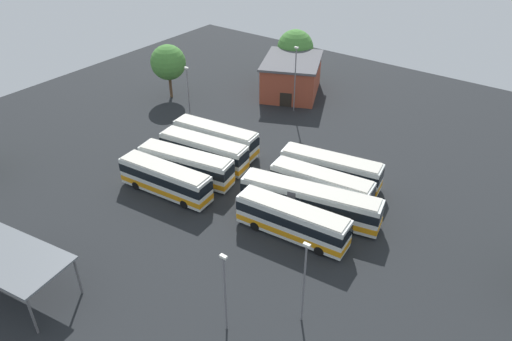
{
  "coord_description": "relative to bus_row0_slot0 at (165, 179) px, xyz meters",
  "views": [
    {
      "loc": [
        27.42,
        -36.35,
        31.46
      ],
      "look_at": [
        -0.38,
        1.42,
        1.54
      ],
      "focal_mm": 34.17,
      "sensor_mm": 36.0,
      "label": 1
    }
  ],
  "objects": [
    {
      "name": "bus_row1_slot2",
      "position": [
        14.45,
        9.06,
        0.0
      ],
      "size": [
        11.44,
        3.83,
        3.53
      ],
      "color": "silver",
      "rests_on": "ground_plane"
    },
    {
      "name": "lamp_post_mid_lot",
      "position": [
        17.26,
        -10.52,
        2.43
      ],
      "size": [
        0.56,
        0.28,
        7.77
      ],
      "color": "slate",
      "rests_on": "ground_plane"
    },
    {
      "name": "tree_east_edge",
      "position": [
        -18.28,
        19.23,
        3.79
      ],
      "size": [
        5.35,
        5.35,
        8.35
      ],
      "color": "brown",
      "rests_on": "ground_plane"
    },
    {
      "name": "bus_row0_slot3",
      "position": [
        -1.66,
        10.51,
        0.0
      ],
      "size": [
        11.5,
        3.94,
        3.53
      ],
      "color": "silver",
      "rests_on": "ground_plane"
    },
    {
      "name": "bus_row0_slot2",
      "position": [
        -0.73,
        7.18,
        0.0
      ],
      "size": [
        11.49,
        4.07,
        3.53
      ],
      "color": "silver",
      "rests_on": "ground_plane"
    },
    {
      "name": "bus_row0_slot0",
      "position": [
        0.0,
        0.0,
        0.0
      ],
      "size": [
        11.33,
        3.56,
        3.53
      ],
      "color": "silver",
      "rests_on": "ground_plane"
    },
    {
      "name": "bus_row1_slot3",
      "position": [
        13.65,
        12.62,
        0.0
      ],
      "size": [
        11.77,
        4.5,
        3.53
      ],
      "color": "silver",
      "rests_on": "ground_plane"
    },
    {
      "name": "bus_row1_slot1",
      "position": [
        14.89,
        5.9,
        0.0
      ],
      "size": [
        14.88,
        5.58,
        3.53
      ],
      "color": "silver",
      "rests_on": "ground_plane"
    },
    {
      "name": "ground_plane",
      "position": [
        7.05,
        6.36,
        -1.86
      ],
      "size": [
        93.96,
        93.96,
        0.0
      ],
      "primitive_type": "plane",
      "color": "black"
    },
    {
      "name": "bus_row0_slot1",
      "position": [
        -0.23,
        3.53,
        0.0
      ],
      "size": [
        11.75,
        4.57,
        3.53
      ],
      "color": "silver",
      "rests_on": "ground_plane"
    },
    {
      "name": "tree_west_edge",
      "position": [
        -7.15,
        37.56,
        3.33
      ],
      "size": [
        6.01,
        6.01,
        8.21
      ],
      "color": "brown",
      "rests_on": "ground_plane"
    },
    {
      "name": "maintenance_shelter",
      "position": [
        0.22,
        -18.03,
        2.03
      ],
      "size": [
        11.22,
        6.83,
        4.1
      ],
      "color": "slate",
      "rests_on": "ground_plane"
    },
    {
      "name": "lamp_post_near_entrance",
      "position": [
        -10.11,
        14.78,
        2.58
      ],
      "size": [
        0.56,
        0.28,
        8.07
      ],
      "color": "slate",
      "rests_on": "ground_plane"
    },
    {
      "name": "depot_building",
      "position": [
        -3.96,
        31.65,
        0.95
      ],
      "size": [
        12.33,
        13.58,
        5.6
      ],
      "color": "#99422D",
      "rests_on": "ground_plane"
    },
    {
      "name": "lamp_post_far_corner",
      "position": [
        -0.05,
        26.36,
        3.43
      ],
      "size": [
        0.56,
        0.28,
        9.73
      ],
      "color": "slate",
      "rests_on": "ground_plane"
    },
    {
      "name": "bus_row1_slot0",
      "position": [
        15.21,
        2.15,
        0.0
      ],
      "size": [
        11.62,
        3.54,
        3.53
      ],
      "color": "silver",
      "rests_on": "ground_plane"
    },
    {
      "name": "lamp_post_by_building",
      "position": [
        21.55,
        -6.22,
        2.58
      ],
      "size": [
        0.56,
        0.28,
        8.07
      ],
      "color": "slate",
      "rests_on": "ground_plane"
    }
  ]
}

